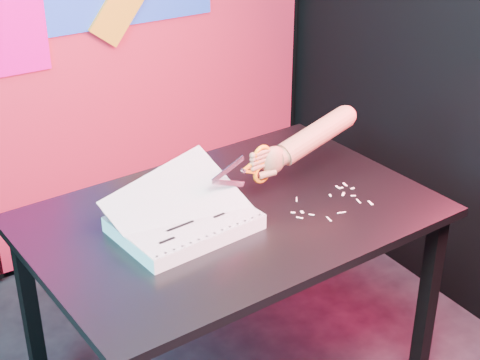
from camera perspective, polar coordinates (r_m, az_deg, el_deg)
room at (r=1.63m, az=-6.81°, el=6.56°), size 3.01×3.01×2.71m
backdrop at (r=3.09m, az=-17.44°, el=7.96°), size 2.88×0.05×2.08m
work_table at (r=2.39m, az=-0.66°, el=-4.24°), size 1.33×0.93×0.75m
printout_stack at (r=2.25m, az=-4.35°, el=-3.28°), size 0.45×0.34×0.21m
scissors at (r=2.34m, az=1.40°, el=1.12°), size 0.23×0.03×0.13m
hand_forearm at (r=2.46m, az=5.36°, el=3.19°), size 0.44×0.11×0.16m
paper_clippings at (r=2.43m, az=7.35°, el=-1.64°), size 0.28×0.18×0.00m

